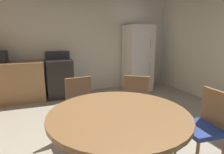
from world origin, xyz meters
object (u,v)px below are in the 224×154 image
(oven_range, at_px, (60,78))
(refrigerator, at_px, (137,58))
(dining_table, at_px, (119,127))
(chair_east, at_px, (206,124))
(chair_north, at_px, (82,104))
(chair_northeast, at_px, (135,102))

(oven_range, relative_size, refrigerator, 0.62)
(dining_table, relative_size, chair_east, 1.48)
(chair_north, bearing_deg, chair_east, 38.56)
(chair_north, distance_m, chair_northeast, 0.78)
(refrigerator, xyz_separation_m, chair_north, (-1.98, -2.01, -0.38))
(oven_range, distance_m, chair_north, 2.07)
(refrigerator, distance_m, dining_table, 3.54)
(dining_table, height_order, chair_north, chair_north)
(dining_table, height_order, chair_east, chair_east)
(oven_range, bearing_deg, dining_table, -84.99)
(oven_range, bearing_deg, chair_northeast, -68.83)
(chair_northeast, bearing_deg, refrigerator, -172.61)
(dining_table, relative_size, chair_northeast, 1.48)
(refrigerator, height_order, chair_north, refrigerator)
(dining_table, relative_size, chair_north, 1.48)
(chair_east, bearing_deg, chair_north, -38.56)
(refrigerator, distance_m, chair_northeast, 2.55)
(oven_range, bearing_deg, refrigerator, -1.46)
(chair_northeast, bearing_deg, oven_range, -122.24)
(chair_north, height_order, chair_northeast, same)
(refrigerator, bearing_deg, oven_range, 178.54)
(oven_range, relative_size, chair_northeast, 1.26)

